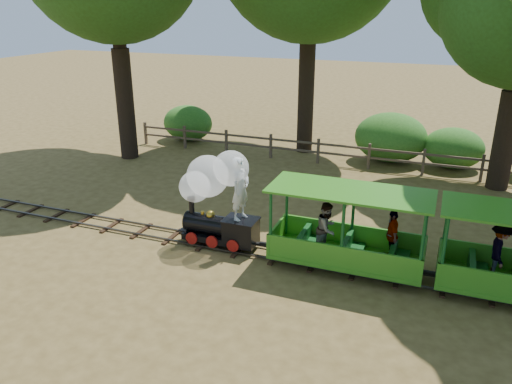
% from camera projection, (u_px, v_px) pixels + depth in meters
% --- Properties ---
extents(ground, '(90.00, 90.00, 0.00)m').
position_uv_depth(ground, '(276.00, 256.00, 12.65)').
color(ground, olive).
rests_on(ground, ground).
extents(track, '(22.00, 1.00, 0.10)m').
position_uv_depth(track, '(276.00, 254.00, 12.63)').
color(track, '#3F3D3A').
rests_on(track, ground).
extents(locomotive, '(2.31, 1.09, 2.65)m').
position_uv_depth(locomotive, '(216.00, 191.00, 12.74)').
color(locomotive, black).
rests_on(locomotive, ground).
extents(carriage_front, '(3.72, 1.52, 1.94)m').
position_uv_depth(carriage_front, '(348.00, 238.00, 11.76)').
color(carriage_front, '#388A1E').
rests_on(carriage_front, track).
extents(fence, '(18.10, 0.10, 1.00)m').
position_uv_depth(fence, '(343.00, 152.00, 19.41)').
color(fence, brown).
rests_on(fence, ground).
extents(shrub_west, '(2.34, 1.80, 1.62)m').
position_uv_depth(shrub_west, '(188.00, 123.00, 23.01)').
color(shrub_west, '#2D6B1E').
rests_on(shrub_west, ground).
extents(shrub_mid_w, '(2.85, 2.19, 1.97)m').
position_uv_depth(shrub_mid_w, '(391.00, 137.00, 19.86)').
color(shrub_mid_w, '#2D6B1E').
rests_on(shrub_mid_w, ground).
extents(shrub_mid_e, '(2.28, 1.75, 1.58)m').
position_uv_depth(shrub_mid_e, '(453.00, 148.00, 19.13)').
color(shrub_mid_e, '#2D6B1E').
rests_on(shrub_mid_e, ground).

